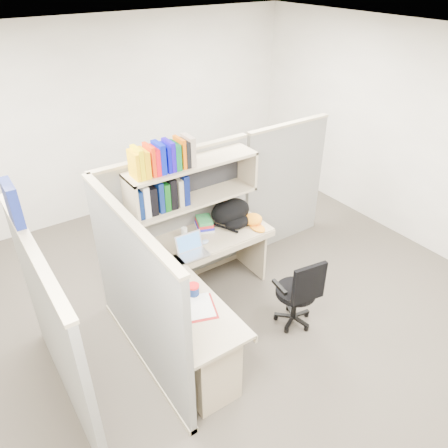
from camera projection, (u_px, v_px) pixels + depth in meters
ground at (224, 323)px, 4.60m from camera, size 6.00×6.00×0.00m
room_shell at (224, 186)px, 3.74m from camera, size 6.00×6.00×6.00m
cubicle at (167, 243)px, 4.26m from camera, size 3.79×1.84×1.95m
desk at (204, 325)px, 3.97m from camera, size 1.74×1.75×0.73m
laptop at (193, 247)px, 4.34m from camera, size 0.30×0.30×0.21m
backpack at (234, 214)px, 4.83m from camera, size 0.50×0.41×0.28m
orange_cap at (253, 219)px, 4.88m from camera, size 0.25×0.28×0.12m
snack_canister at (193, 290)px, 3.86m from camera, size 0.11×0.11×0.10m
tissue_box at (180, 317)px, 3.52m from camera, size 0.12×0.12×0.18m
mouse at (204, 242)px, 4.57m from camera, size 0.11×0.08×0.04m
paper_cup at (184, 232)px, 4.68m from camera, size 0.08×0.08×0.10m
book_stack at (204, 223)px, 4.80m from camera, size 0.26×0.29×0.12m
loose_paper at (199, 306)px, 3.76m from camera, size 0.32×0.37×0.00m
task_chair at (297, 302)px, 4.43m from camera, size 0.47×0.44×0.86m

